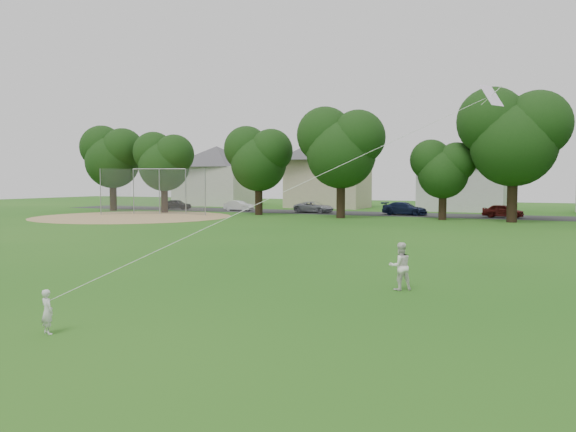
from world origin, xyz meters
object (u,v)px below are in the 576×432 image
at_px(baseball_backstop, 158,192).
at_px(kite, 310,180).
at_px(older_boy, 400,266).
at_px(toddler, 47,312).

bearing_deg(baseball_backstop, kite, -46.74).
height_order(older_boy, kite, kite).
bearing_deg(toddler, baseball_backstop, -39.51).
height_order(toddler, baseball_backstop, baseball_backstop).
bearing_deg(toddler, older_boy, -109.85).
relative_size(older_boy, kite, 0.10).
bearing_deg(baseball_backstop, toddler, -55.14).
height_order(kite, baseball_backstop, kite).
relative_size(toddler, older_boy, 0.67).
distance_m(kite, baseball_backstop, 42.54).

